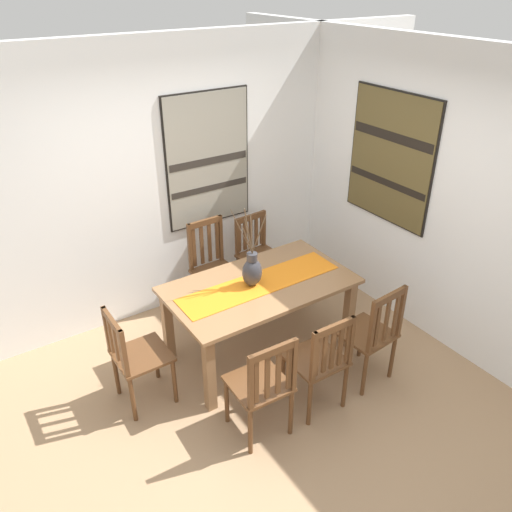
% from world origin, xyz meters
% --- Properties ---
extents(ground_plane, '(6.40, 6.40, 0.03)m').
position_xyz_m(ground_plane, '(0.00, 0.00, -0.01)').
color(ground_plane, '#A37F5B').
extents(wall_back, '(6.40, 0.12, 2.70)m').
position_xyz_m(wall_back, '(0.00, 1.86, 1.35)').
color(wall_back, white).
rests_on(wall_back, ground_plane).
extents(wall_side, '(0.12, 6.40, 2.70)m').
position_xyz_m(wall_side, '(1.86, 0.00, 1.35)').
color(wall_side, white).
rests_on(wall_side, ground_plane).
extents(dining_table, '(1.64, 0.93, 0.74)m').
position_xyz_m(dining_table, '(0.27, 0.61, 0.63)').
color(dining_table, '#8E6642').
rests_on(dining_table, ground_plane).
extents(table_runner, '(1.51, 0.36, 0.01)m').
position_xyz_m(table_runner, '(0.27, 0.61, 0.75)').
color(table_runner, orange).
rests_on(table_runner, dining_table).
extents(centerpiece_vase, '(0.28, 0.16, 0.76)m').
position_xyz_m(centerpiece_vase, '(0.20, 0.63, 0.89)').
color(centerpiece_vase, '#333338').
rests_on(centerpiece_vase, dining_table).
extents(chair_0, '(0.42, 0.42, 0.89)m').
position_xyz_m(chair_0, '(-0.91, 0.62, 0.47)').
color(chair_0, brown).
rests_on(chair_0, ground_plane).
extents(chair_1, '(0.43, 0.43, 0.98)m').
position_xyz_m(chair_1, '(0.26, 1.46, 0.51)').
color(chair_1, brown).
rests_on(chair_1, ground_plane).
extents(chair_2, '(0.45, 0.45, 0.89)m').
position_xyz_m(chair_2, '(0.83, 1.47, 0.48)').
color(chair_2, brown).
rests_on(chair_2, ground_plane).
extents(chair_3, '(0.45, 0.45, 0.96)m').
position_xyz_m(chair_3, '(0.84, -0.22, 0.49)').
color(chair_3, brown).
rests_on(chair_3, ground_plane).
extents(chair_4, '(0.43, 0.43, 0.91)m').
position_xyz_m(chair_4, '(0.27, -0.24, 0.49)').
color(chair_4, brown).
rests_on(chair_4, ground_plane).
extents(chair_5, '(0.44, 0.44, 0.93)m').
position_xyz_m(chair_5, '(-0.26, -0.22, 0.49)').
color(chair_5, brown).
rests_on(chair_5, ground_plane).
extents(painting_on_back_wall, '(0.92, 0.05, 1.34)m').
position_xyz_m(painting_on_back_wall, '(0.44, 1.79, 1.51)').
color(painting_on_back_wall, black).
extents(painting_on_side_wall, '(0.05, 1.02, 1.25)m').
position_xyz_m(painting_on_side_wall, '(1.79, 0.66, 1.60)').
color(painting_on_side_wall, black).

